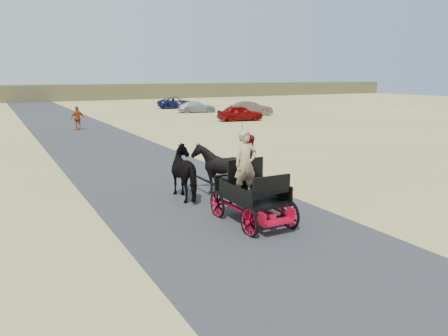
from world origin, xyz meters
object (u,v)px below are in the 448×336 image
carriage (252,209)px  horse_left (188,172)px  horse_right (219,169)px  car_c (197,107)px  car_a (240,113)px  car_d (177,103)px  pedestrian (78,118)px  car_b (251,108)px

carriage → horse_left: horse_left is taller
horse_right → car_c: (12.98, 29.67, -0.27)m
car_a → car_c: car_a is taller
carriage → car_d: 41.51m
horse_right → pedestrian: bearing=-87.4°
horse_left → car_a: 24.33m
car_b → car_a: bearing=153.3°
pedestrian → car_d: bearing=-150.4°
carriage → car_b: bearing=58.2°
pedestrian → car_a: (13.56, 0.10, -0.20)m
horse_right → car_d: horse_right is taller
horse_left → car_c: horse_left is taller
car_a → car_b: 5.30m
car_d → carriage: bearing=164.8°
car_c → car_a: bearing=-166.2°
car_a → car_b: bearing=-32.8°
horse_right → car_c: 32.39m
horse_left → car_a: horse_left is taller
horse_right → pedestrian: 20.00m
carriage → horse_left: (-0.55, 3.00, 0.49)m
car_b → horse_right: bearing=161.7°
carriage → car_d: car_d is taller
horse_left → horse_right: 1.10m
carriage → car_c: (13.53, 32.67, 0.22)m
horse_right → car_b: 28.96m
car_b → horse_left: bearing=159.9°
horse_left → car_c: size_ratio=0.50×
pedestrian → car_c: (13.90, 9.69, -0.28)m
pedestrian → car_d: pedestrian is taller
horse_right → car_a: (12.64, 20.08, -0.18)m
carriage → car_a: 26.58m
horse_left → car_b: bearing=-125.8°
car_d → pedestrian: bearing=142.8°
carriage → pedestrian: size_ratio=1.39×
car_a → car_b: car_b is taller
car_a → horse_right: bearing=157.4°
car_a → pedestrian: bearing=100.0°
car_c → car_d: 6.44m
car_c → carriage: bearing=173.3°
car_b → car_d: (-2.82, 12.11, -0.04)m
pedestrian → car_a: 13.56m
carriage → car_b: 31.78m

